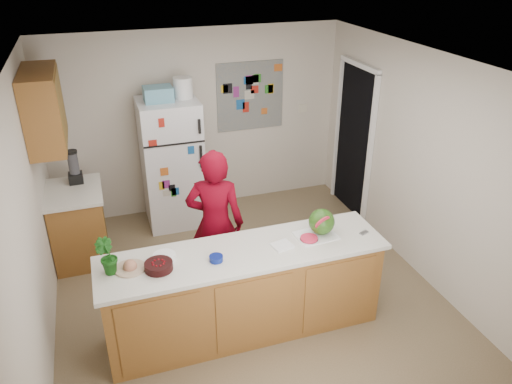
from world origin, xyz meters
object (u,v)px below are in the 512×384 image
object	(u,v)px
refrigerator	(172,163)
cherry_bowl	(159,266)
person	(215,224)
watermelon	(322,222)

from	to	relation	value
refrigerator	cherry_bowl	bearing A→B (deg)	-102.40
person	cherry_bowl	world-z (taller)	person
refrigerator	person	world-z (taller)	refrigerator
refrigerator	watermelon	distance (m)	2.56
refrigerator	watermelon	world-z (taller)	refrigerator
person	refrigerator	bearing A→B (deg)	-64.80
cherry_bowl	refrigerator	bearing A→B (deg)	77.60
refrigerator	person	xyz separation A→B (m)	(0.16, -1.67, -0.02)
refrigerator	cherry_bowl	distance (m)	2.48
watermelon	person	bearing A→B (deg)	143.41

